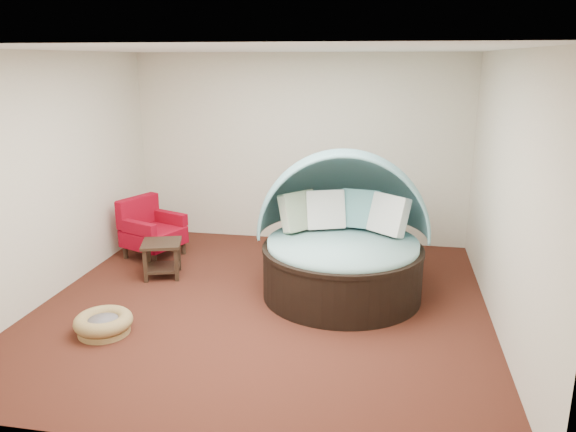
% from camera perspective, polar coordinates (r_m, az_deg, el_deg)
% --- Properties ---
extents(floor, '(5.00, 5.00, 0.00)m').
position_cam_1_polar(floor, '(6.48, -2.52, -9.00)').
color(floor, '#451B13').
rests_on(floor, ground).
extents(wall_back, '(5.00, 0.00, 5.00)m').
position_cam_1_polar(wall_back, '(8.45, 1.19, 6.79)').
color(wall_back, beige).
rests_on(wall_back, floor).
extents(wall_front, '(5.00, 0.00, 5.00)m').
position_cam_1_polar(wall_front, '(3.74, -11.40, -5.09)').
color(wall_front, beige).
rests_on(wall_front, floor).
extents(wall_left, '(0.00, 5.00, 5.00)m').
position_cam_1_polar(wall_left, '(7.03, -22.98, 3.72)').
color(wall_left, beige).
rests_on(wall_left, floor).
extents(wall_right, '(0.00, 5.00, 5.00)m').
position_cam_1_polar(wall_right, '(5.99, 21.31, 2.00)').
color(wall_right, beige).
rests_on(wall_right, floor).
extents(ceiling, '(5.00, 5.00, 0.00)m').
position_cam_1_polar(ceiling, '(5.89, -2.85, 16.57)').
color(ceiling, white).
rests_on(ceiling, wall_back).
extents(canopy_daybed, '(2.13, 2.05, 1.71)m').
position_cam_1_polar(canopy_daybed, '(6.59, 5.60, -1.28)').
color(canopy_daybed, black).
rests_on(canopy_daybed, floor).
extents(pet_basket, '(0.63, 0.63, 0.21)m').
position_cam_1_polar(pet_basket, '(6.12, -18.23, -10.32)').
color(pet_basket, olive).
rests_on(pet_basket, floor).
extents(red_armchair, '(0.92, 0.92, 0.83)m').
position_cam_1_polar(red_armchair, '(8.14, -13.78, -1.36)').
color(red_armchair, black).
rests_on(red_armchair, floor).
extents(side_table, '(0.60, 0.60, 0.46)m').
position_cam_1_polar(side_table, '(7.37, -12.67, -3.80)').
color(side_table, black).
rests_on(side_table, floor).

